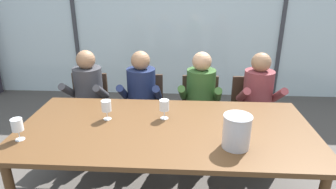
% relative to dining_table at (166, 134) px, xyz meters
% --- Properties ---
extents(ground, '(14.00, 14.00, 0.00)m').
position_rel_dining_table_xyz_m(ground, '(0.00, 1.00, -0.71)').
color(ground, '#4C4742').
extents(window_glass_panel, '(7.63, 0.03, 2.60)m').
position_rel_dining_table_xyz_m(window_glass_panel, '(0.00, 2.76, 0.59)').
color(window_glass_panel, silver).
rests_on(window_glass_panel, ground).
extents(window_mullion_left, '(0.06, 0.06, 2.60)m').
position_rel_dining_table_xyz_m(window_mullion_left, '(-1.72, 2.74, 0.59)').
color(window_mullion_left, '#38383D').
rests_on(window_mullion_left, ground).
extents(window_mullion_right, '(0.06, 0.06, 2.60)m').
position_rel_dining_table_xyz_m(window_mullion_right, '(1.72, 2.74, 0.59)').
color(window_mullion_right, '#38383D').
rests_on(window_mullion_right, ground).
extents(hillside_vineyard, '(13.63, 2.40, 1.63)m').
position_rel_dining_table_xyz_m(hillside_vineyard, '(0.00, 5.89, 0.10)').
color(hillside_vineyard, '#477A38').
rests_on(hillside_vineyard, ground).
extents(dining_table, '(2.43, 1.15, 0.78)m').
position_rel_dining_table_xyz_m(dining_table, '(0.00, 0.00, 0.00)').
color(dining_table, brown).
rests_on(dining_table, ground).
extents(chair_near_curtain, '(0.44, 0.44, 0.88)m').
position_rel_dining_table_xyz_m(chair_near_curtain, '(-0.99, 1.00, -0.20)').
color(chair_near_curtain, '#332319').
rests_on(chair_near_curtain, ground).
extents(chair_left_of_center, '(0.47, 0.47, 0.88)m').
position_rel_dining_table_xyz_m(chair_left_of_center, '(-0.31, 0.99, -0.20)').
color(chair_left_of_center, '#332319').
rests_on(chair_left_of_center, ground).
extents(chair_center, '(0.45, 0.45, 0.88)m').
position_rel_dining_table_xyz_m(chair_center, '(0.33, 0.98, -0.20)').
color(chair_center, '#332319').
rests_on(chair_center, ground).
extents(chair_right_of_center, '(0.46, 0.46, 0.88)m').
position_rel_dining_table_xyz_m(chair_right_of_center, '(0.92, 0.99, -0.20)').
color(chair_right_of_center, '#332319').
rests_on(chair_right_of_center, ground).
extents(person_charcoal_jacket, '(0.48, 0.62, 1.20)m').
position_rel_dining_table_xyz_m(person_charcoal_jacket, '(-0.95, 0.85, -0.03)').
color(person_charcoal_jacket, '#38383D').
rests_on(person_charcoal_jacket, ground).
extents(person_navy_polo, '(0.46, 0.61, 1.20)m').
position_rel_dining_table_xyz_m(person_navy_polo, '(-0.33, 0.85, -0.03)').
color(person_navy_polo, '#192347').
rests_on(person_navy_polo, ground).
extents(person_olive_shirt, '(0.49, 0.63, 1.20)m').
position_rel_dining_table_xyz_m(person_olive_shirt, '(0.33, 0.85, -0.03)').
color(person_olive_shirt, '#2D5123').
rests_on(person_olive_shirt, ground).
extents(person_maroon_top, '(0.48, 0.62, 1.20)m').
position_rel_dining_table_xyz_m(person_maroon_top, '(0.97, 0.85, -0.03)').
color(person_maroon_top, brown).
rests_on(person_maroon_top, ground).
extents(ice_bucket_primary, '(0.21, 0.21, 0.25)m').
position_rel_dining_table_xyz_m(ice_bucket_primary, '(0.53, -0.27, 0.19)').
color(ice_bucket_primary, '#B7B7BC').
rests_on(ice_bucket_primary, dining_table).
extents(wine_glass_by_left_taster, '(0.08, 0.08, 0.17)m').
position_rel_dining_table_xyz_m(wine_glass_by_left_taster, '(-0.02, 0.16, 0.18)').
color(wine_glass_by_left_taster, silver).
rests_on(wine_glass_by_left_taster, dining_table).
extents(wine_glass_near_bucket, '(0.08, 0.08, 0.17)m').
position_rel_dining_table_xyz_m(wine_glass_near_bucket, '(-0.52, 0.12, 0.18)').
color(wine_glass_near_bucket, silver).
rests_on(wine_glass_near_bucket, dining_table).
extents(wine_glass_center_pour, '(0.08, 0.08, 0.17)m').
position_rel_dining_table_xyz_m(wine_glass_center_pour, '(-1.09, -0.27, 0.18)').
color(wine_glass_center_pour, silver).
rests_on(wine_glass_center_pour, dining_table).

